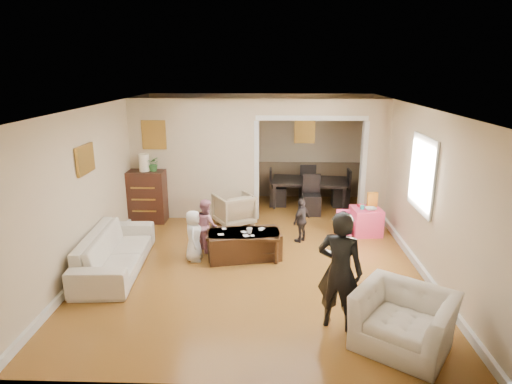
{
  "coord_description": "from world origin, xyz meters",
  "views": [
    {
      "loc": [
        0.25,
        -7.29,
        3.22
      ],
      "look_at": [
        0.0,
        0.2,
        1.05
      ],
      "focal_mm": 30.35,
      "sensor_mm": 36.0,
      "label": 1
    }
  ],
  "objects_px": {
    "coffee_cup": "(249,231)",
    "child_kneel_a": "(194,236)",
    "sofa": "(115,251)",
    "adult_person": "(340,271)",
    "play_table": "(366,221)",
    "child_toddler": "(302,220)",
    "dresser": "(147,196)",
    "armchair_front": "(404,320)",
    "table_lamp": "(144,163)",
    "cyan_cup": "(362,207)",
    "coffee_table": "(244,245)",
    "dining_table": "(309,193)",
    "child_kneel_b": "(206,225)",
    "armchair_back": "(234,209)"
  },
  "relations": [
    {
      "from": "sofa",
      "to": "coffee_cup",
      "type": "xyz_separation_m",
      "value": [
        2.18,
        0.48,
        0.19
      ]
    },
    {
      "from": "play_table",
      "to": "dining_table",
      "type": "xyz_separation_m",
      "value": [
        -0.98,
        1.81,
        0.05
      ]
    },
    {
      "from": "armchair_back",
      "to": "cyan_cup",
      "type": "distance_m",
      "value": 2.63
    },
    {
      "from": "play_table",
      "to": "child_toddler",
      "type": "height_order",
      "value": "child_toddler"
    },
    {
      "from": "armchair_front",
      "to": "cyan_cup",
      "type": "relative_size",
      "value": 13.34
    },
    {
      "from": "dining_table",
      "to": "coffee_cup",
      "type": "bearing_deg",
      "value": -106.91
    },
    {
      "from": "sofa",
      "to": "adult_person",
      "type": "bearing_deg",
      "value": -118.11
    },
    {
      "from": "table_lamp",
      "to": "child_kneel_a",
      "type": "relative_size",
      "value": 0.4
    },
    {
      "from": "cyan_cup",
      "to": "child_toddler",
      "type": "bearing_deg",
      "value": -162.06
    },
    {
      "from": "adult_person",
      "to": "table_lamp",
      "type": "bearing_deg",
      "value": -24.42
    },
    {
      "from": "armchair_front",
      "to": "adult_person",
      "type": "relative_size",
      "value": 0.68
    },
    {
      "from": "dresser",
      "to": "child_kneel_a",
      "type": "xyz_separation_m",
      "value": [
        1.34,
        -1.94,
        -0.11
      ]
    },
    {
      "from": "table_lamp",
      "to": "adult_person",
      "type": "height_order",
      "value": "adult_person"
    },
    {
      "from": "armchair_back",
      "to": "sofa",
      "type": "bearing_deg",
      "value": 20.19
    },
    {
      "from": "armchair_front",
      "to": "child_toddler",
      "type": "relative_size",
      "value": 1.25
    },
    {
      "from": "dresser",
      "to": "adult_person",
      "type": "relative_size",
      "value": 0.71
    },
    {
      "from": "dining_table",
      "to": "armchair_back",
      "type": "bearing_deg",
      "value": -135.44
    },
    {
      "from": "coffee_table",
      "to": "dining_table",
      "type": "relative_size",
      "value": 0.69
    },
    {
      "from": "cyan_cup",
      "to": "child_kneel_b",
      "type": "relative_size",
      "value": 0.08
    },
    {
      "from": "sofa",
      "to": "coffee_cup",
      "type": "bearing_deg",
      "value": -81.15
    },
    {
      "from": "dresser",
      "to": "child_kneel_a",
      "type": "distance_m",
      "value": 2.36
    },
    {
      "from": "dresser",
      "to": "coffee_cup",
      "type": "xyz_separation_m",
      "value": [
        2.29,
        -1.84,
        -0.04
      ]
    },
    {
      "from": "coffee_table",
      "to": "adult_person",
      "type": "bearing_deg",
      "value": -57.62
    },
    {
      "from": "armchair_back",
      "to": "child_toddler",
      "type": "height_order",
      "value": "child_toddler"
    },
    {
      "from": "coffee_cup",
      "to": "child_kneel_a",
      "type": "height_order",
      "value": "child_kneel_a"
    },
    {
      "from": "armchair_back",
      "to": "child_kneel_b",
      "type": "xyz_separation_m",
      "value": [
        -0.39,
        -1.35,
        0.14
      ]
    },
    {
      "from": "armchair_back",
      "to": "table_lamp",
      "type": "relative_size",
      "value": 2.06
    },
    {
      "from": "child_kneel_b",
      "to": "child_toddler",
      "type": "distance_m",
      "value": 1.81
    },
    {
      "from": "dresser",
      "to": "table_lamp",
      "type": "distance_m",
      "value": 0.74
    },
    {
      "from": "coffee_table",
      "to": "child_kneel_a",
      "type": "bearing_deg",
      "value": -169.99
    },
    {
      "from": "armchair_front",
      "to": "cyan_cup",
      "type": "distance_m",
      "value": 3.61
    },
    {
      "from": "play_table",
      "to": "child_kneel_a",
      "type": "bearing_deg",
      "value": -157.32
    },
    {
      "from": "child_kneel_a",
      "to": "child_toddler",
      "type": "bearing_deg",
      "value": -67.14
    },
    {
      "from": "child_kneel_b",
      "to": "child_toddler",
      "type": "xyz_separation_m",
      "value": [
        1.75,
        0.45,
        -0.05
      ]
    },
    {
      "from": "dining_table",
      "to": "child_toddler",
      "type": "bearing_deg",
      "value": -92.57
    },
    {
      "from": "armchair_front",
      "to": "table_lamp",
      "type": "xyz_separation_m",
      "value": [
        -4.23,
        4.24,
        0.95
      ]
    },
    {
      "from": "armchair_front",
      "to": "play_table",
      "type": "height_order",
      "value": "armchair_front"
    },
    {
      "from": "sofa",
      "to": "child_kneel_b",
      "type": "xyz_separation_m",
      "value": [
        1.38,
        0.83,
        0.16
      ]
    },
    {
      "from": "child_kneel_b",
      "to": "table_lamp",
      "type": "bearing_deg",
      "value": 12.65
    },
    {
      "from": "cyan_cup",
      "to": "child_kneel_a",
      "type": "distance_m",
      "value": 3.37
    },
    {
      "from": "dresser",
      "to": "adult_person",
      "type": "xyz_separation_m",
      "value": [
        3.51,
        -3.87,
        0.23
      ]
    },
    {
      "from": "cyan_cup",
      "to": "child_kneel_a",
      "type": "bearing_deg",
      "value": -157.45
    },
    {
      "from": "table_lamp",
      "to": "child_kneel_a",
      "type": "height_order",
      "value": "table_lamp"
    },
    {
      "from": "cyan_cup",
      "to": "adult_person",
      "type": "relative_size",
      "value": 0.05
    },
    {
      "from": "armchair_back",
      "to": "table_lamp",
      "type": "distance_m",
      "value": 2.12
    },
    {
      "from": "coffee_cup",
      "to": "armchair_front",
      "type": "bearing_deg",
      "value": -51.16
    },
    {
      "from": "coffee_table",
      "to": "child_kneel_b",
      "type": "relative_size",
      "value": 1.29
    },
    {
      "from": "armchair_back",
      "to": "play_table",
      "type": "distance_m",
      "value": 2.71
    },
    {
      "from": "armchair_front",
      "to": "table_lamp",
      "type": "distance_m",
      "value": 6.07
    },
    {
      "from": "armchair_front",
      "to": "dining_table",
      "type": "relative_size",
      "value": 0.6
    }
  ]
}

